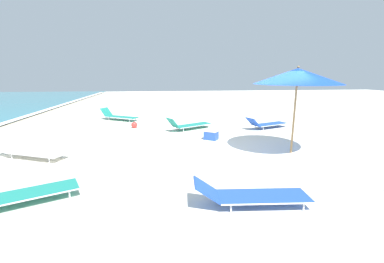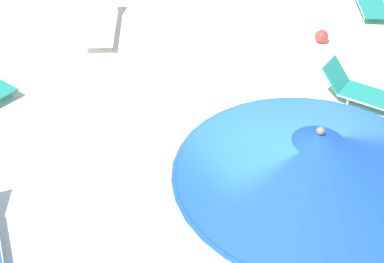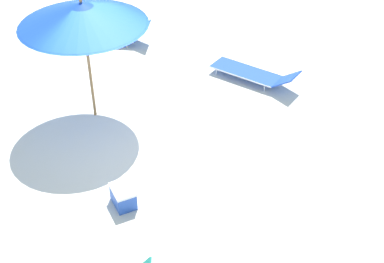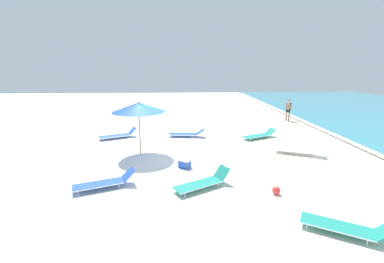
{
  "view_description": "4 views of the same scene",
  "coord_description": "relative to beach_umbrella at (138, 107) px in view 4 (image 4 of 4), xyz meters",
  "views": [
    {
      "loc": [
        -7.59,
        2.81,
        2.41
      ],
      "look_at": [
        -0.11,
        1.89,
        0.72
      ],
      "focal_mm": 24.0,
      "sensor_mm": 36.0,
      "label": 1
    },
    {
      "loc": [
        -2.9,
        -3.96,
        5.29
      ],
      "look_at": [
        -0.13,
        1.61,
        0.66
      ],
      "focal_mm": 50.0,
      "sensor_mm": 36.0,
      "label": 2
    },
    {
      "loc": [
        6.9,
        5.39,
        6.63
      ],
      "look_at": [
        0.26,
        1.55,
        0.94
      ],
      "focal_mm": 50.0,
      "sensor_mm": 36.0,
      "label": 3
    },
    {
      "loc": [
        11.99,
        0.76,
        4.28
      ],
      "look_at": [
        -0.62,
        1.38,
        1.03
      ],
      "focal_mm": 24.0,
      "sensor_mm": 36.0,
      "label": 4
    }
  ],
  "objects": [
    {
      "name": "ground_plane",
      "position": [
        0.32,
        1.22,
        -2.43
      ],
      "size": [
        60.0,
        60.0,
        0.16
      ],
      "color": "silver"
    },
    {
      "name": "beach_umbrella",
      "position": [
        0.0,
        0.0,
        0.0
      ],
      "size": [
        2.54,
        2.54,
        2.65
      ],
      "color": "#9E7547",
      "rests_on": "ground_plane"
    },
    {
      "name": "sun_lounger_under_umbrella",
      "position": [
        0.49,
        7.85,
        -2.14
      ],
      "size": [
        1.45,
        2.28,
        0.49
      ],
      "rotation": [
        0.0,
        0.0,
        -0.41
      ],
      "color": "white",
      "rests_on": "ground_plane"
    },
    {
      "name": "sun_lounger_beside_umbrella",
      "position": [
        3.85,
        2.79,
        -2.13
      ],
      "size": [
        1.57,
        2.17,
        0.61
      ],
      "rotation": [
        0.0,
        0.0,
        0.51
      ],
      "color": "#1E8475",
      "rests_on": "ground_plane"
    },
    {
      "name": "sun_lounger_near_water_left",
      "position": [
        3.67,
        -0.75,
        -2.13
      ],
      "size": [
        1.34,
        2.21,
        0.56
      ],
      "rotation": [
        0.0,
        0.0,
        0.37
      ],
      "color": "blue",
      "rests_on": "ground_plane"
    },
    {
      "name": "sun_lounger_near_water_right",
      "position": [
        -3.02,
        2.38,
        -2.14
      ],
      "size": [
        0.77,
        2.19,
        0.5
      ],
      "rotation": [
        0.0,
        0.0,
        -0.08
      ],
      "color": "blue",
      "rests_on": "ground_plane"
    },
    {
      "name": "sun_lounger_mid_beach_solo",
      "position": [
        -2.92,
        -1.77,
        -2.13
      ],
      "size": [
        1.44,
        2.25,
        0.59
      ],
      "rotation": [
        0.0,
        0.0,
        0.42
      ],
      "color": "blue",
      "rests_on": "ground_plane"
    },
    {
      "name": "sun_lounger_mid_beach_pair_a",
      "position": [
        -2.49,
        6.81,
        -2.14
      ],
      "size": [
        1.49,
        2.28,
        0.5
      ],
      "rotation": [
        0.0,
        0.0,
        0.44
      ],
      "color": "#1E8475",
      "rests_on": "ground_plane"
    },
    {
      "name": "sun_lounger_mid_beach_pair_b",
      "position": [
        6.67,
        6.27,
        -2.13
      ],
      "size": [
        1.59,
        2.11,
        0.61
      ],
      "rotation": [
        0.0,
        0.0,
        -0.54
      ],
      "color": "#1E8475",
      "rests_on": "ground_plane"
    },
    {
      "name": "beachgoer_wading_adult",
      "position": [
        -7.4,
        10.59,
        -1.35
      ],
      "size": [
        0.3,
        0.41,
        1.76
      ],
      "rotation": [
        0.0,
        0.0,
        1.1
      ],
      "color": "#A37A5B",
      "rests_on": "ground_plane"
    },
    {
      "name": "beach_ball",
      "position": [
        4.48,
        5.24,
        -2.2
      ],
      "size": [
        0.28,
        0.28,
        0.28
      ],
      "color": "red",
      "rests_on": "ground_plane"
    },
    {
      "name": "cooler_box",
      "position": [
        1.94,
        2.16,
        -2.16
      ],
      "size": [
        0.57,
        0.61,
        0.37
      ],
      "rotation": [
        0.0,
        0.0,
        4.12
      ],
      "color": "blue",
      "rests_on": "ground_plane"
    }
  ]
}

